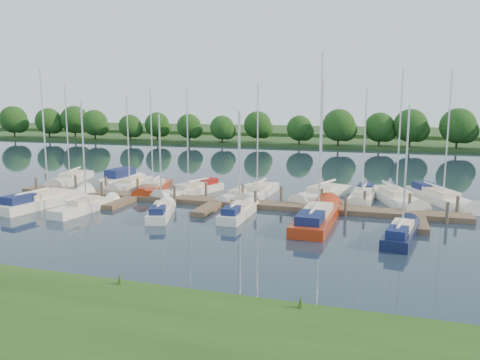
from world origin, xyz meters
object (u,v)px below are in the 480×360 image
(sailboat_n_0, at_px, (71,180))
(motorboat, at_px, (119,180))
(dock, at_px, (216,203))
(sailboat_n_5, at_px, (240,196))
(sailboat_s_2, at_px, (161,212))

(sailboat_n_0, relative_size, motorboat, 1.55)
(motorboat, bearing_deg, dock, 160.84)
(motorboat, relative_size, sailboat_n_5, 0.87)
(sailboat_n_0, height_order, sailboat_n_5, sailboat_n_0)
(motorboat, bearing_deg, sailboat_n_0, 19.61)
(dock, relative_size, sailboat_n_5, 4.85)
(motorboat, bearing_deg, sailboat_s_2, 141.07)
(dock, bearing_deg, sailboat_n_5, 72.04)
(dock, bearing_deg, sailboat_n_0, 162.25)
(sailboat_n_0, xyz_separation_m, motorboat, (5.35, 1.07, 0.11))
(sailboat_n_0, height_order, motorboat, sailboat_n_0)
(dock, xyz_separation_m, sailboat_n_5, (1.06, 3.27, 0.07))
(dock, relative_size, motorboat, 5.57)
(sailboat_s_2, bearing_deg, motorboat, 114.20)
(motorboat, xyz_separation_m, sailboat_s_2, (11.16, -12.07, -0.07))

